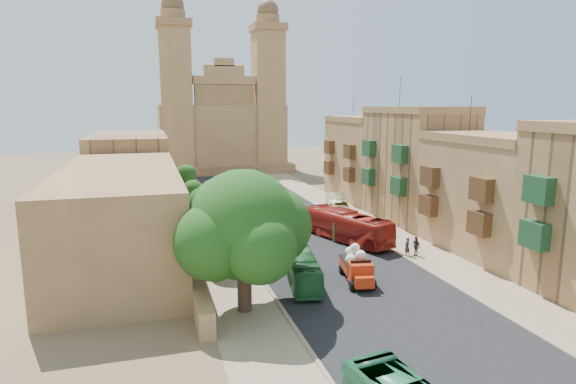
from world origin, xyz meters
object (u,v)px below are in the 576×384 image
car_blue_a (273,243)px  car_cream (310,221)px  olive_pickup (339,227)px  bus_cream_east (337,209)px  ficus_tree (245,228)px  street_tree_d (186,175)px  street_tree_c (193,191)px  red_truck (357,266)px  church (221,126)px  bus_green_north (301,267)px  car_white_b (260,195)px  car_blue_b (239,183)px  street_tree_a (220,233)px  street_tree_b (203,204)px  car_white_a (280,218)px  pedestrian_c (416,246)px  pedestrian_a (407,247)px  bus_red_east (347,226)px  car_dkblue (220,192)px

car_blue_a → car_cream: car_cream is taller
olive_pickup → bus_cream_east: 7.31m
bus_cream_east → ficus_tree: bearing=73.6°
street_tree_d → car_blue_a: bearing=-79.2°
street_tree_c → red_truck: (10.19, -29.11, -1.62)m
church → car_blue_a: size_ratio=9.62×
bus_green_north → olive_pickup: bearing=65.6°
car_white_b → ficus_tree: bearing=87.1°
street_tree_c → car_blue_b: size_ratio=1.30×
street_tree_a → street_tree_b: 12.00m
street_tree_d → bus_green_north: street_tree_d is taller
church → bus_cream_east: (6.50, -51.75, -8.10)m
car_white_a → car_white_b: bearing=81.7°
pedestrian_c → street_tree_c: bearing=-152.2°
street_tree_d → red_truck: (10.19, -41.11, -2.06)m
street_tree_c → bus_green_north: 28.68m
street_tree_d → car_white_a: street_tree_d is taller
church → olive_pickup: size_ratio=7.03×
pedestrian_a → church: bearing=-104.5°
ficus_tree → pedestrian_a: (16.91, 7.76, -4.94)m
bus_red_east → olive_pickup: bearing=-109.2°
red_truck → olive_pickup: size_ratio=1.03×
bus_red_east → car_blue_b: bus_red_east is taller
street_tree_a → street_tree_d: bearing=90.0°
bus_red_east → car_white_a: (-4.50, 9.61, -1.00)m
ficus_tree → street_tree_b: size_ratio=1.84×
street_tree_b → car_dkblue: size_ratio=1.13×
car_blue_b → street_tree_b: bearing=-94.0°
church → olive_pickup: (4.00, -58.61, -8.54)m
car_white_a → car_dkblue: size_ratio=0.75×
street_tree_a → bus_red_east: (14.00, 5.94, -1.86)m
bus_red_east → car_white_b: (-3.50, 25.10, -0.97)m
olive_pickup → bus_green_north: bus_green_north is taller
olive_pickup → car_blue_a: bearing=-161.3°
bus_green_north → car_blue_a: 9.29m
olive_pickup → pedestrian_a: 8.95m
street_tree_c → car_cream: bearing=-42.9°
street_tree_a → bus_cream_east: 22.30m
car_dkblue → pedestrian_a: pedestrian_a is taller
car_cream → pedestrian_c: bearing=115.3°
car_blue_a → car_blue_b: (3.62, 37.96, -0.09)m
street_tree_d → car_dkblue: street_tree_d is taller
car_dkblue → bus_cream_east: bearing=-60.0°
car_blue_b → street_tree_c: bearing=-103.4°
car_dkblue → pedestrian_c: 37.22m
red_truck → pedestrian_c: (8.08, 4.60, -0.36)m
street_tree_d → red_truck: size_ratio=0.95×
street_tree_d → car_dkblue: 5.93m
street_tree_c → car_blue_b: bearing=63.7°
street_tree_c → car_blue_a: (5.88, -18.75, -2.27)m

